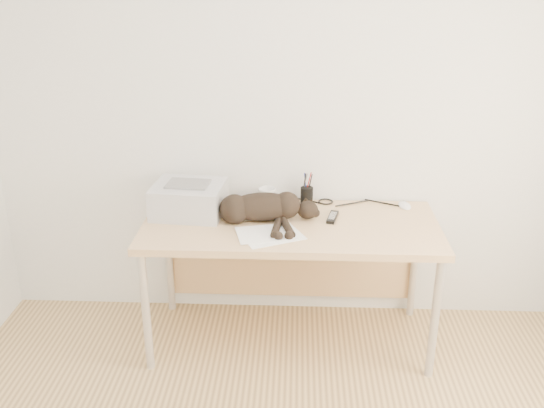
{
  "coord_description": "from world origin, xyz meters",
  "views": [
    {
      "loc": [
        0.03,
        -1.6,
        2.07
      ],
      "look_at": [
        -0.1,
        1.34,
        0.87
      ],
      "focal_mm": 40.0,
      "sensor_mm": 36.0,
      "label": 1
    }
  ],
  "objects_px": {
    "printer": "(189,199)",
    "mouse": "(405,204)",
    "cat": "(259,209)",
    "pen_cup": "(307,195)",
    "mug": "(267,196)",
    "desk": "(291,239)"
  },
  "relations": [
    {
      "from": "mug",
      "to": "pen_cup",
      "type": "relative_size",
      "value": 0.54
    },
    {
      "from": "desk",
      "to": "mouse",
      "type": "bearing_deg",
      "value": 15.48
    },
    {
      "from": "desk",
      "to": "cat",
      "type": "distance_m",
      "value": 0.28
    },
    {
      "from": "desk",
      "to": "mouse",
      "type": "xyz_separation_m",
      "value": [
        0.65,
        0.18,
        0.15
      ]
    },
    {
      "from": "desk",
      "to": "pen_cup",
      "type": "bearing_deg",
      "value": 66.66
    },
    {
      "from": "pen_cup",
      "to": "cat",
      "type": "bearing_deg",
      "value": -135.04
    },
    {
      "from": "cat",
      "to": "pen_cup",
      "type": "distance_m",
      "value": 0.37
    },
    {
      "from": "mug",
      "to": "mouse",
      "type": "relative_size",
      "value": 0.88
    },
    {
      "from": "printer",
      "to": "mouse",
      "type": "xyz_separation_m",
      "value": [
        1.22,
        0.15,
        -0.07
      ]
    },
    {
      "from": "pen_cup",
      "to": "mouse",
      "type": "xyz_separation_m",
      "value": [
        0.57,
        -0.02,
        -0.03
      ]
    },
    {
      "from": "desk",
      "to": "cat",
      "type": "bearing_deg",
      "value": -161.45
    },
    {
      "from": "mug",
      "to": "printer",
      "type": "bearing_deg",
      "value": -158.74
    },
    {
      "from": "cat",
      "to": "pen_cup",
      "type": "bearing_deg",
      "value": 38.38
    },
    {
      "from": "pen_cup",
      "to": "desk",
      "type": "bearing_deg",
      "value": -113.34
    },
    {
      "from": "printer",
      "to": "cat",
      "type": "distance_m",
      "value": 0.4
    },
    {
      "from": "cat",
      "to": "pen_cup",
      "type": "relative_size",
      "value": 3.96
    },
    {
      "from": "printer",
      "to": "mouse",
      "type": "height_order",
      "value": "printer"
    },
    {
      "from": "mouse",
      "to": "mug",
      "type": "bearing_deg",
      "value": 169.94
    },
    {
      "from": "printer",
      "to": "mouse",
      "type": "bearing_deg",
      "value": 7.13
    },
    {
      "from": "printer",
      "to": "pen_cup",
      "type": "xyz_separation_m",
      "value": [
        0.66,
        0.18,
        -0.04
      ]
    },
    {
      "from": "desk",
      "to": "printer",
      "type": "bearing_deg",
      "value": 177.2
    },
    {
      "from": "cat",
      "to": "mouse",
      "type": "xyz_separation_m",
      "value": [
        0.83,
        0.24,
        -0.05
      ]
    }
  ]
}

